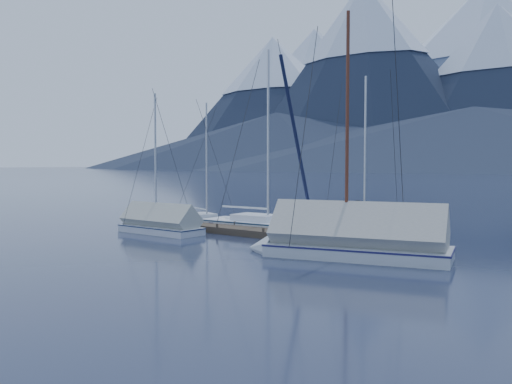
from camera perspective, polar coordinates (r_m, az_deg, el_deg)
ground at (r=25.78m, az=-2.77°, el=-5.07°), size 1000.00×1000.00×0.00m
dock at (r=27.29m, az=0.00°, el=-4.39°), size 18.00×1.50×0.54m
mooring_posts at (r=27.58m, az=-0.82°, el=-3.81°), size 15.12×1.52×0.35m
sailboat_open_left at (r=31.91m, az=-4.85°, el=-3.27°), size 6.20×3.59×7.91m
sailboat_open_mid at (r=28.83m, az=2.21°, el=-3.84°), size 8.12×3.45×10.60m
sailboat_open_right at (r=26.51m, az=12.28°, el=-4.59°), size 6.71×3.38×8.55m
sailboat_covered_near at (r=21.35m, az=9.03°, el=-5.38°), size 8.39×4.38×10.45m
sailboat_covered_far at (r=28.92m, az=-10.62°, el=-3.46°), size 5.69×2.42×7.97m
person at (r=24.58m, az=10.77°, el=-2.77°), size 0.48×0.65×1.66m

